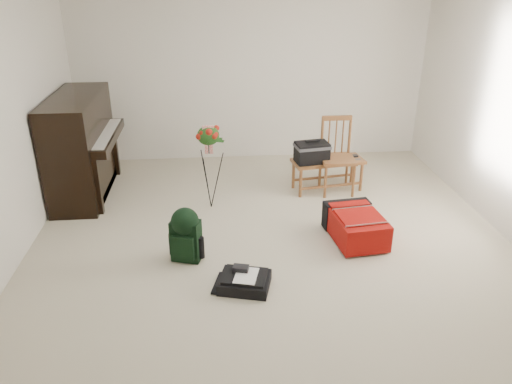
{
  "coord_description": "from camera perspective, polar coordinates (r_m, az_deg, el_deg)",
  "views": [
    {
      "loc": [
        -0.57,
        -4.36,
        2.67
      ],
      "look_at": [
        -0.15,
        0.35,
        0.5
      ],
      "focal_mm": 35.0,
      "sensor_mm": 36.0,
      "label": 1
    }
  ],
  "objects": [
    {
      "name": "black_duffel",
      "position": [
        4.56,
        -1.32,
        -10.13
      ],
      "size": [
        0.52,
        0.45,
        0.19
      ],
      "rotation": [
        0.0,
        0.0,
        -0.25
      ],
      "color": "black",
      "rests_on": "floor"
    },
    {
      "name": "wall_back",
      "position": [
        7.27,
        -0.53,
        13.43
      ],
      "size": [
        5.0,
        0.04,
        2.5
      ],
      "primitive_type": "cube",
      "color": "white",
      "rests_on": "floor"
    },
    {
      "name": "flower_stand",
      "position": [
        5.82,
        -5.32,
        2.8
      ],
      "size": [
        0.36,
        0.36,
        1.04
      ],
      "rotation": [
        0.0,
        0.0,
        0.09
      ],
      "color": "black",
      "rests_on": "floor"
    },
    {
      "name": "piano",
      "position": [
        6.51,
        -19.28,
        4.74
      ],
      "size": [
        0.71,
        1.5,
        1.25
      ],
      "color": "black",
      "rests_on": "floor"
    },
    {
      "name": "bench",
      "position": [
        6.31,
        6.91,
        4.3
      ],
      "size": [
        0.95,
        0.49,
        0.7
      ],
      "rotation": [
        0.0,
        0.0,
        0.15
      ],
      "color": "brown",
      "rests_on": "floor"
    },
    {
      "name": "floor",
      "position": [
        5.14,
        2.0,
        -6.61
      ],
      "size": [
        5.0,
        5.5,
        0.01
      ],
      "primitive_type": "cube",
      "color": "beige",
      "rests_on": "ground"
    },
    {
      "name": "green_backpack",
      "position": [
        4.88,
        -8.05,
        -4.56
      ],
      "size": [
        0.32,
        0.29,
        0.55
      ],
      "rotation": [
        0.0,
        0.0,
        -0.31
      ],
      "color": "black",
      "rests_on": "floor"
    },
    {
      "name": "dining_chair",
      "position": [
        6.34,
        9.25,
        4.01
      ],
      "size": [
        0.42,
        0.42,
        0.95
      ],
      "rotation": [
        0.0,
        0.0,
        -0.02
      ],
      "color": "brown",
      "rests_on": "floor"
    },
    {
      "name": "red_suitcase",
      "position": [
        5.39,
        11.19,
        -3.52
      ],
      "size": [
        0.56,
        0.78,
        0.31
      ],
      "rotation": [
        0.0,
        0.0,
        0.12
      ],
      "color": "#B31607",
      "rests_on": "floor"
    }
  ]
}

